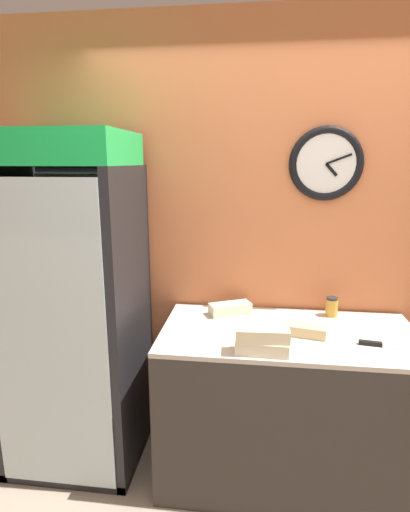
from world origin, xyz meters
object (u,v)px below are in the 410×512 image
at_px(sandwich_stack_middle, 262,334).
at_px(chefs_knife, 386,346).
at_px(sandwich_flat_left, 230,309).
at_px(beverage_cooler, 76,289).
at_px(sandwich_flat_right, 304,330).
at_px(condiment_jar, 332,307).
at_px(sandwich_stack_bottom, 262,347).

bearing_deg(sandwich_stack_middle, chefs_knife, 13.23).
bearing_deg(sandwich_flat_left, beverage_cooler, -170.84).
relative_size(beverage_cooler, sandwich_flat_right, 7.86).
relative_size(sandwich_flat_right, condiment_jar, 2.14).
distance_m(chefs_knife, condiment_jar, 0.45).
bearing_deg(condiment_jar, sandwich_flat_left, -175.36).
bearing_deg(sandwich_stack_bottom, chefs_knife, 13.23).
relative_size(sandwich_stack_bottom, condiment_jar, 2.23).
distance_m(sandwich_flat_right, chefs_knife, 0.41).
height_order(sandwich_stack_bottom, sandwich_stack_middle, sandwich_stack_middle).
relative_size(sandwich_stack_middle, sandwich_flat_right, 1.05).
distance_m(sandwich_stack_bottom, sandwich_flat_right, 0.34).
height_order(sandwich_stack_bottom, chefs_knife, sandwich_stack_bottom).
height_order(sandwich_stack_bottom, sandwich_flat_left, sandwich_flat_left).
xyz_separation_m(beverage_cooler, sandwich_stack_middle, (1.12, -0.35, -0.07)).
bearing_deg(chefs_knife, beverage_cooler, 173.30).
distance_m(sandwich_flat_left, condiment_jar, 0.62).
xyz_separation_m(sandwich_stack_middle, sandwich_flat_right, (0.23, 0.25, -0.07)).
xyz_separation_m(sandwich_flat_right, chefs_knife, (0.40, -0.10, -0.02)).
xyz_separation_m(beverage_cooler, sandwich_flat_left, (0.92, 0.15, -0.14)).
bearing_deg(sandwich_flat_left, chefs_knife, -23.35).
relative_size(beverage_cooler, sandwich_stack_middle, 7.52).
height_order(beverage_cooler, chefs_knife, beverage_cooler).
distance_m(beverage_cooler, sandwich_stack_middle, 1.17).
height_order(beverage_cooler, sandwich_stack_bottom, beverage_cooler).
bearing_deg(sandwich_stack_bottom, sandwich_flat_left, 110.76).
height_order(sandwich_stack_middle, sandwich_flat_left, sandwich_stack_middle).
bearing_deg(sandwich_flat_left, condiment_jar, 4.64).
bearing_deg(chefs_knife, sandwich_flat_left, 156.65).
xyz_separation_m(sandwich_stack_middle, condiment_jar, (0.43, 0.55, -0.04)).
relative_size(sandwich_flat_left, condiment_jar, 2.32).
bearing_deg(beverage_cooler, sandwich_flat_left, 9.16).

